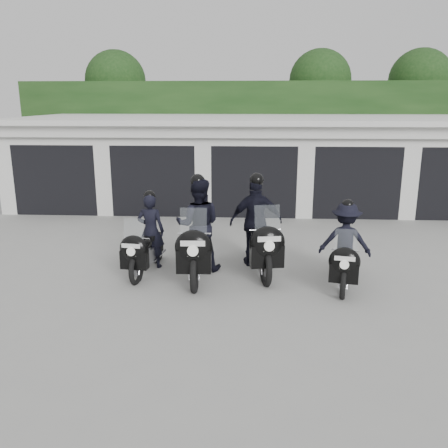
# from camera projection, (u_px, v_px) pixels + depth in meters

# --- Properties ---
(ground) EXTENTS (80.00, 80.00, 0.00)m
(ground) POSITION_uv_depth(u_px,v_px,m) (254.00, 283.00, 9.43)
(ground) COLOR gray
(ground) RESTS_ON ground
(garage_block) EXTENTS (16.40, 6.80, 2.96)m
(garage_block) POSITION_uv_depth(u_px,v_px,m) (254.00, 161.00, 16.85)
(garage_block) COLOR silver
(garage_block) RESTS_ON ground
(background_vegetation) EXTENTS (20.00, 3.90, 5.80)m
(background_vegetation) POSITION_uv_depth(u_px,v_px,m) (262.00, 117.00, 21.18)
(background_vegetation) COLOR #163312
(background_vegetation) RESTS_ON ground
(police_bike_a) EXTENTS (0.75, 2.01, 1.75)m
(police_bike_a) POSITION_uv_depth(u_px,v_px,m) (147.00, 240.00, 9.95)
(police_bike_a) COLOR black
(police_bike_a) RESTS_ON ground
(police_bike_b) EXTENTS (0.99, 2.45, 2.13)m
(police_bike_b) POSITION_uv_depth(u_px,v_px,m) (198.00, 232.00, 9.80)
(police_bike_b) COLOR black
(police_bike_b) RESTS_ON ground
(police_bike_c) EXTENTS (1.24, 2.41, 2.11)m
(police_bike_c) POSITION_uv_depth(u_px,v_px,m) (258.00, 228.00, 10.10)
(police_bike_c) COLOR black
(police_bike_c) RESTS_ON ground
(police_bike_d) EXTENTS (1.11, 1.95, 1.71)m
(police_bike_d) POSITION_uv_depth(u_px,v_px,m) (345.00, 247.00, 9.34)
(police_bike_d) COLOR black
(police_bike_d) RESTS_ON ground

